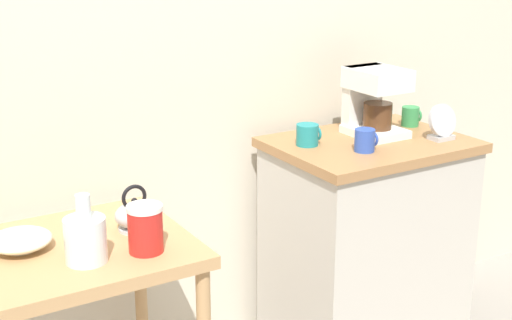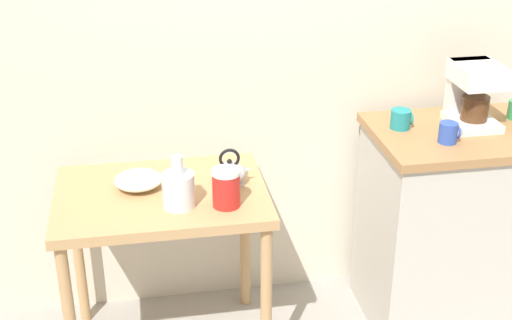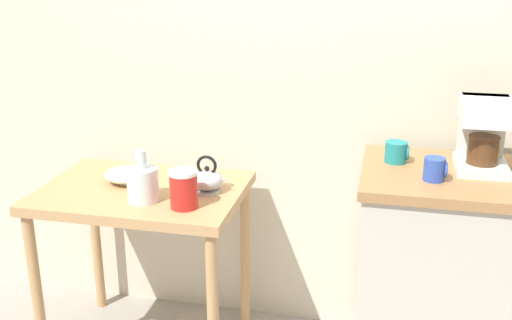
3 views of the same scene
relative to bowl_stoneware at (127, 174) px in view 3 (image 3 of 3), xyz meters
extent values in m
cube|color=beige|center=(0.85, 0.37, 0.62)|extent=(4.40, 0.10, 2.80)
cube|color=tan|center=(0.08, -0.05, -0.05)|extent=(0.81, 0.59, 0.04)
cylinder|color=tan|center=(-0.28, -0.30, -0.43)|extent=(0.04, 0.04, 0.71)
cylinder|color=tan|center=(0.45, -0.30, -0.43)|extent=(0.04, 0.04, 0.71)
cylinder|color=tan|center=(-0.28, 0.20, -0.43)|extent=(0.04, 0.04, 0.71)
cylinder|color=tan|center=(0.45, 0.20, -0.43)|extent=(0.04, 0.04, 0.71)
cube|color=#BCB7AD|center=(1.31, -0.01, -0.35)|extent=(0.69, 0.51, 0.86)
cube|color=#9E7044|center=(1.31, -0.01, 0.10)|extent=(0.72, 0.54, 0.04)
cylinder|color=beige|center=(0.00, 0.00, -0.03)|extent=(0.08, 0.08, 0.01)
ellipsoid|color=beige|center=(0.00, 0.00, 0.00)|extent=(0.19, 0.19, 0.05)
cylinder|color=#B2B5BA|center=(0.35, -0.03, -0.03)|extent=(0.11, 0.11, 0.01)
ellipsoid|color=#B2B5BA|center=(0.35, -0.03, 0.02)|extent=(0.13, 0.13, 0.08)
cone|color=#B2B5BA|center=(0.41, -0.03, 0.02)|extent=(0.06, 0.03, 0.05)
sphere|color=black|center=(0.35, -0.03, 0.06)|extent=(0.02, 0.02, 0.02)
torus|color=black|center=(0.35, -0.03, 0.08)|extent=(0.08, 0.01, 0.08)
cylinder|color=silver|center=(0.14, -0.17, 0.03)|extent=(0.12, 0.12, 0.13)
cylinder|color=silver|center=(0.14, -0.17, 0.13)|extent=(0.04, 0.04, 0.07)
cylinder|color=red|center=(0.31, -0.20, 0.03)|extent=(0.10, 0.10, 0.13)
cylinder|color=white|center=(0.31, -0.20, 0.10)|extent=(0.11, 0.11, 0.01)
cube|color=white|center=(1.37, 0.03, 0.13)|extent=(0.18, 0.22, 0.03)
cube|color=white|center=(1.37, 0.12, 0.25)|extent=(0.16, 0.05, 0.26)
cube|color=white|center=(1.37, 0.03, 0.34)|extent=(0.18, 0.22, 0.08)
cylinder|color=#4C2D19|center=(1.37, 0.02, 0.20)|extent=(0.11, 0.11, 0.10)
cylinder|color=#2D4CAD|center=(1.20, -0.11, 0.16)|extent=(0.07, 0.07, 0.08)
torus|color=#2D4CAD|center=(1.23, -0.11, 0.16)|extent=(0.01, 0.06, 0.06)
cylinder|color=teal|center=(1.07, 0.06, 0.16)|extent=(0.08, 0.08, 0.08)
torus|color=teal|center=(1.11, 0.06, 0.16)|extent=(0.01, 0.05, 0.05)
camera|label=1|loc=(-0.43, -2.05, 0.87)|focal=51.31mm
camera|label=2|loc=(0.03, -2.46, 1.22)|focal=49.45mm
camera|label=3|loc=(1.03, -2.18, 0.86)|focal=42.88mm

